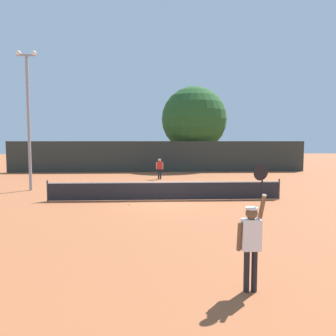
{
  "coord_description": "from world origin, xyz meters",
  "views": [
    {
      "loc": [
        -0.75,
        -17.17,
        3.08
      ],
      "look_at": [
        0.38,
        4.67,
        1.28
      ],
      "focal_mm": 36.07,
      "sensor_mm": 36.0,
      "label": 1
    }
  ],
  "objects_px": {
    "parked_car_near": "(233,159)",
    "player_serving": "(251,236)",
    "tennis_ball": "(129,205)",
    "light_pole": "(28,112)",
    "large_tree": "(194,119)",
    "player_receiving": "(160,167)"
  },
  "relations": [
    {
      "from": "parked_car_near",
      "to": "player_serving",
      "type": "bearing_deg",
      "value": -105.72
    },
    {
      "from": "player_serving",
      "to": "parked_car_near",
      "type": "distance_m",
      "value": 35.51
    },
    {
      "from": "tennis_ball",
      "to": "light_pole",
      "type": "distance_m",
      "value": 9.51
    },
    {
      "from": "player_serving",
      "to": "large_tree",
      "type": "bearing_deg",
      "value": 84.92
    },
    {
      "from": "player_serving",
      "to": "parked_car_near",
      "type": "relative_size",
      "value": 0.61
    },
    {
      "from": "player_receiving",
      "to": "parked_car_near",
      "type": "relative_size",
      "value": 0.38
    },
    {
      "from": "tennis_ball",
      "to": "large_tree",
      "type": "bearing_deg",
      "value": 74.28
    },
    {
      "from": "tennis_ball",
      "to": "parked_car_near",
      "type": "relative_size",
      "value": 0.02
    },
    {
      "from": "tennis_ball",
      "to": "parked_car_near",
      "type": "distance_m",
      "value": 27.62
    },
    {
      "from": "light_pole",
      "to": "large_tree",
      "type": "xyz_separation_m",
      "value": [
        12.05,
        14.93,
        0.52
      ]
    },
    {
      "from": "player_serving",
      "to": "tennis_ball",
      "type": "relative_size",
      "value": 38.26
    },
    {
      "from": "tennis_ball",
      "to": "large_tree",
      "type": "distance_m",
      "value": 21.57
    },
    {
      "from": "parked_car_near",
      "to": "tennis_ball",
      "type": "bearing_deg",
      "value": -116.36
    },
    {
      "from": "large_tree",
      "to": "parked_car_near",
      "type": "bearing_deg",
      "value": 42.93
    },
    {
      "from": "tennis_ball",
      "to": "parked_car_near",
      "type": "xyz_separation_m",
      "value": [
        11.17,
        25.25,
        0.74
      ]
    },
    {
      "from": "player_serving",
      "to": "light_pole",
      "type": "distance_m",
      "value": 17.69
    },
    {
      "from": "player_receiving",
      "to": "parked_car_near",
      "type": "height_order",
      "value": "parked_car_near"
    },
    {
      "from": "light_pole",
      "to": "tennis_ball",
      "type": "bearing_deg",
      "value": -39.16
    },
    {
      "from": "player_receiving",
      "to": "tennis_ball",
      "type": "relative_size",
      "value": 23.66
    },
    {
      "from": "player_serving",
      "to": "player_receiving",
      "type": "xyz_separation_m",
      "value": [
        -1.32,
        20.02,
        -0.18
      ]
    },
    {
      "from": "player_serving",
      "to": "parked_car_near",
      "type": "height_order",
      "value": "player_serving"
    },
    {
      "from": "large_tree",
      "to": "parked_car_near",
      "type": "xyz_separation_m",
      "value": [
        5.5,
        5.12,
        -4.53
      ]
    }
  ]
}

